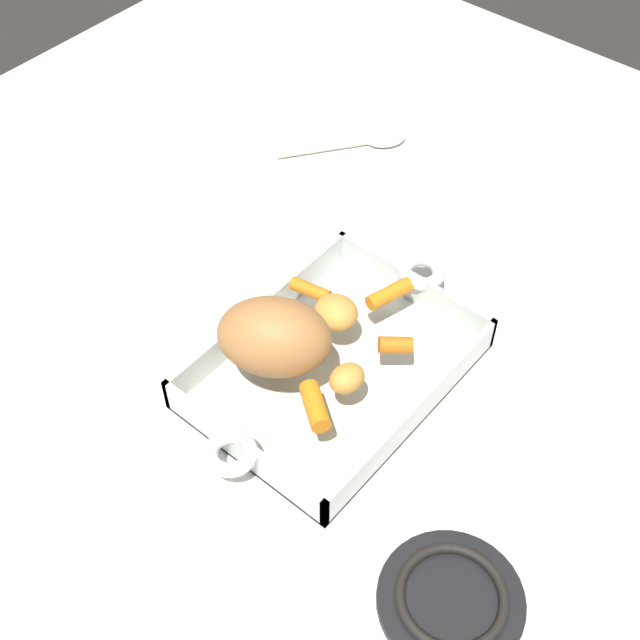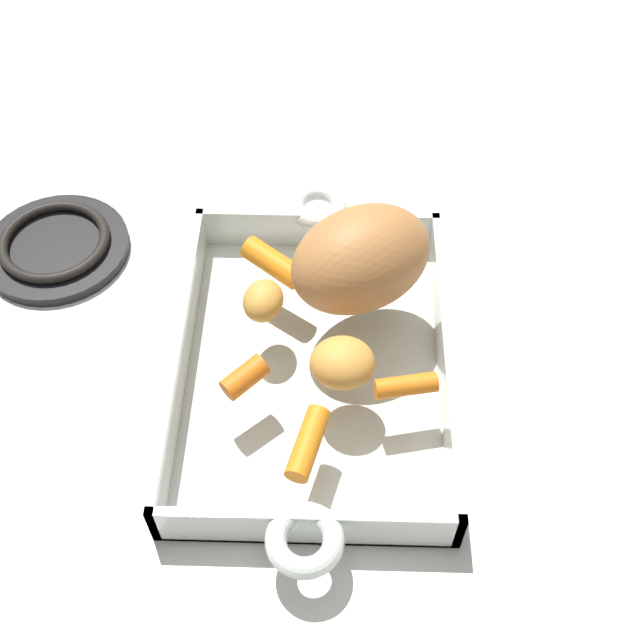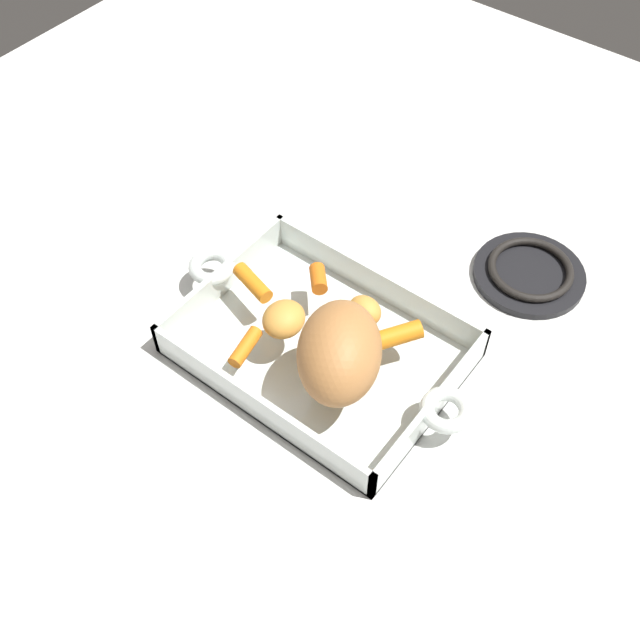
{
  "view_description": "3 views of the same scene",
  "coord_description": "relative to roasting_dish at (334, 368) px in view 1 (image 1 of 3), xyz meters",
  "views": [
    {
      "loc": [
        0.5,
        0.4,
        0.85
      ],
      "look_at": [
        -0.01,
        -0.03,
        0.08
      ],
      "focal_mm": 48.22,
      "sensor_mm": 36.0,
      "label": 1
    },
    {
      "loc": [
        -0.42,
        -0.02,
        0.62
      ],
      "look_at": [
        0.01,
        -0.01,
        0.07
      ],
      "focal_mm": 44.52,
      "sensor_mm": 36.0,
      "label": 2
    },
    {
      "loc": [
        0.34,
        -0.45,
        0.78
      ],
      "look_at": [
        0.01,
        -0.01,
        0.09
      ],
      "focal_mm": 42.65,
      "sensor_mm": 36.0,
      "label": 3
    }
  ],
  "objects": [
    {
      "name": "ground_plane",
      "position": [
        0.0,
        0.0,
        -0.02
      ],
      "size": [
        1.71,
        1.71,
        0.0
      ],
      "primitive_type": "plane",
      "color": "silver"
    },
    {
      "name": "roasting_dish",
      "position": [
        0.0,
        0.0,
        0.0
      ],
      "size": [
        0.42,
        0.25,
        0.05
      ],
      "color": "silver",
      "rests_on": "ground_plane"
    },
    {
      "name": "pork_roast",
      "position": [
        0.06,
        -0.04,
        0.08
      ],
      "size": [
        0.15,
        0.16,
        0.09
      ],
      "primitive_type": "ellipsoid",
      "rotation": [
        0.0,
        0.0,
        2.11
      ],
      "color": "#B3753F",
      "rests_on": "roasting_dish"
    },
    {
      "name": "baby_carrot_center_right",
      "position": [
        0.08,
        0.04,
        0.05
      ],
      "size": [
        0.06,
        0.06,
        0.03
      ],
      "primitive_type": "cylinder",
      "rotation": [
        1.66,
        0.0,
        5.66
      ],
      "color": "orange",
      "rests_on": "roasting_dish"
    },
    {
      "name": "baby_carrot_southwest",
      "position": [
        -0.05,
        0.06,
        0.04
      ],
      "size": [
        0.04,
        0.04,
        0.02
      ],
      "primitive_type": "cylinder",
      "rotation": [
        1.67,
        0.0,
        3.89
      ],
      "color": "orange",
      "rests_on": "roasting_dish"
    },
    {
      "name": "baby_carrot_center_left",
      "position": [
        -0.11,
        -0.0,
        0.04
      ],
      "size": [
        0.07,
        0.04,
        0.02
      ],
      "primitive_type": "cylinder",
      "rotation": [
        1.59,
        0.0,
        4.44
      ],
      "color": "orange",
      "rests_on": "roasting_dish"
    },
    {
      "name": "baby_carrot_northeast",
      "position": [
        -0.05,
        -0.08,
        0.04
      ],
      "size": [
        0.03,
        0.06,
        0.02
      ],
      "primitive_type": "cylinder",
      "rotation": [
        1.55,
        0.0,
        3.33
      ],
      "color": "orange",
      "rests_on": "roasting_dish"
    },
    {
      "name": "potato_halved",
      "position": [
        -0.03,
        -0.03,
        0.05
      ],
      "size": [
        0.05,
        0.06,
        0.04
      ],
      "primitive_type": "ellipsoid",
      "rotation": [
        0.0,
        0.0,
        4.75
      ],
      "color": "gold",
      "rests_on": "roasting_dish"
    },
    {
      "name": "potato_corner",
      "position": [
        0.03,
        0.05,
        0.05
      ],
      "size": [
        0.05,
        0.04,
        0.03
      ],
      "primitive_type": "ellipsoid",
      "rotation": [
        0.0,
        0.0,
        2.95
      ],
      "color": "gold",
      "rests_on": "roasting_dish"
    },
    {
      "name": "stove_burner_rear",
      "position": [
        0.15,
        0.27,
        -0.01
      ],
      "size": [
        0.15,
        0.15,
        0.02
      ],
      "color": "black",
      "rests_on": "ground_plane"
    },
    {
      "name": "serving_spoon",
      "position": [
        -0.37,
        -0.27,
        -0.01
      ],
      "size": [
        0.19,
        0.15,
        0.02
      ],
      "rotation": [
        0.0,
        0.0,
        2.51
      ],
      "color": "white",
      "rests_on": "ground_plane"
    }
  ]
}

